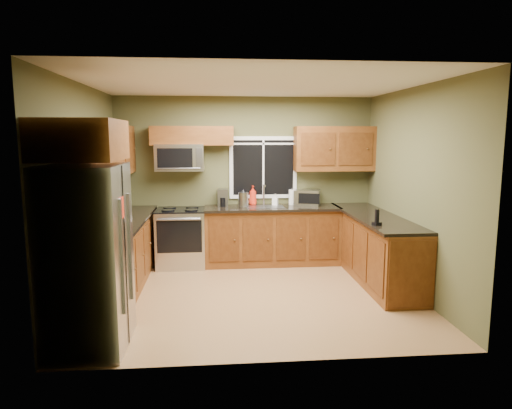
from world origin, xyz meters
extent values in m
plane|color=#976C42|center=(0.00, 0.00, 0.00)|extent=(4.20, 4.20, 0.00)
plane|color=white|center=(0.00, 0.00, 2.70)|extent=(4.20, 4.20, 0.00)
plane|color=#4F4F2D|center=(0.00, 1.80, 1.35)|extent=(4.20, 0.00, 4.20)
plane|color=#4F4F2D|center=(0.00, -1.80, 1.35)|extent=(4.20, 0.00, 4.20)
plane|color=#4F4F2D|center=(-2.10, 0.00, 1.35)|extent=(0.00, 3.60, 3.60)
plane|color=#4F4F2D|center=(2.10, 0.00, 1.35)|extent=(0.00, 3.60, 3.60)
cube|color=white|center=(0.30, 1.79, 1.55)|extent=(1.12, 0.03, 1.02)
cube|color=black|center=(0.30, 1.78, 1.55)|extent=(1.00, 0.01, 0.90)
cube|color=white|center=(0.30, 1.77, 1.55)|extent=(0.03, 0.01, 0.90)
cube|color=white|center=(0.30, 1.77, 1.94)|extent=(1.00, 0.01, 0.03)
cube|color=brown|center=(-1.80, 0.48, 0.45)|extent=(0.60, 2.65, 0.90)
cube|color=black|center=(-1.78, 0.48, 0.92)|extent=(0.65, 2.65, 0.04)
cube|color=brown|center=(0.42, 1.50, 0.45)|extent=(2.17, 0.60, 0.90)
cube|color=black|center=(0.42, 1.48, 0.92)|extent=(2.17, 0.65, 0.04)
cube|color=brown|center=(1.80, 0.55, 0.45)|extent=(0.60, 2.50, 0.90)
cube|color=#52290E|center=(1.80, -0.71, 0.45)|extent=(0.56, 0.02, 0.82)
cube|color=black|center=(1.78, 0.55, 0.92)|extent=(0.65, 2.50, 0.04)
cube|color=brown|center=(-1.94, 0.48, 1.86)|extent=(0.33, 2.65, 0.72)
cube|color=brown|center=(-0.85, 1.64, 2.07)|extent=(1.30, 0.33, 0.30)
cube|color=brown|center=(1.45, 1.64, 1.86)|extent=(1.30, 0.33, 0.72)
cube|color=brown|center=(-1.74, -1.30, 2.03)|extent=(0.72, 0.90, 0.38)
cube|color=#B7B7BC|center=(-1.74, -1.30, 0.90)|extent=(0.72, 0.90, 1.80)
cube|color=slate|center=(-1.37, -1.50, 0.95)|extent=(0.03, 0.04, 1.10)
cube|color=slate|center=(-1.37, -1.10, 0.95)|extent=(0.03, 0.04, 1.10)
cube|color=black|center=(-1.38, -1.30, 0.90)|extent=(0.01, 0.02, 1.78)
cube|color=red|center=(-1.37, -1.40, 1.40)|extent=(0.01, 0.14, 0.20)
cube|color=#B7B7BC|center=(-1.05, 1.48, 0.45)|extent=(0.76, 0.65, 0.90)
cube|color=black|center=(-1.05, 1.48, 0.91)|extent=(0.76, 0.64, 0.03)
cube|color=black|center=(-1.05, 1.15, 0.55)|extent=(0.68, 0.02, 0.50)
cylinder|color=slate|center=(-1.05, 1.12, 0.82)|extent=(0.64, 0.04, 0.04)
cylinder|color=black|center=(-1.23, 1.33, 0.93)|extent=(0.20, 0.20, 0.01)
cylinder|color=black|center=(-0.87, 1.33, 0.93)|extent=(0.20, 0.20, 0.01)
cylinder|color=black|center=(-1.23, 1.61, 0.93)|extent=(0.20, 0.20, 0.01)
cylinder|color=black|center=(-0.87, 1.61, 0.93)|extent=(0.20, 0.20, 0.01)
cube|color=#B7B7BC|center=(-1.05, 1.61, 1.73)|extent=(0.76, 0.38, 0.42)
cube|color=black|center=(-1.11, 1.42, 1.73)|extent=(0.54, 0.01, 0.30)
cube|color=slate|center=(-0.74, 1.42, 1.73)|extent=(0.10, 0.01, 0.30)
cylinder|color=slate|center=(-1.05, 1.40, 1.57)|extent=(0.66, 0.02, 0.02)
cube|color=slate|center=(0.30, 1.48, 0.94)|extent=(0.60, 0.42, 0.02)
cylinder|color=#B7B7BC|center=(0.30, 1.68, 1.11)|extent=(0.03, 0.03, 0.34)
cylinder|color=#B7B7BC|center=(0.30, 1.60, 1.27)|extent=(0.03, 0.18, 0.03)
cube|color=#B7B7BC|center=(1.01, 1.62, 1.07)|extent=(0.48, 0.41, 0.25)
cube|color=black|center=(1.01, 1.46, 1.07)|extent=(0.33, 0.12, 0.17)
cube|color=slate|center=(-0.38, 1.65, 1.08)|extent=(0.17, 0.20, 0.27)
cylinder|color=black|center=(-0.38, 1.58, 1.01)|extent=(0.10, 0.10, 0.15)
cylinder|color=#B7B7BC|center=(-0.05, 1.50, 1.06)|extent=(0.16, 0.16, 0.23)
cone|color=black|center=(-0.05, 1.50, 1.20)|extent=(0.11, 0.11, 0.06)
cylinder|color=white|center=(0.77, 1.67, 1.06)|extent=(0.12, 0.12, 0.25)
cylinder|color=slate|center=(0.77, 1.67, 1.20)|extent=(0.02, 0.02, 0.04)
imported|color=red|center=(0.12, 1.70, 1.10)|extent=(0.15, 0.15, 0.32)
imported|color=white|center=(0.48, 1.63, 1.03)|extent=(0.11, 0.11, 0.19)
imported|color=white|center=(-0.02, 1.70, 1.03)|extent=(0.16, 0.16, 0.17)
cube|color=black|center=(1.55, -0.17, 0.96)|extent=(0.12, 0.12, 0.04)
cube|color=black|center=(1.55, -0.17, 1.06)|extent=(0.05, 0.04, 0.16)
camera|label=1|loc=(-0.50, -5.71, 2.07)|focal=32.00mm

